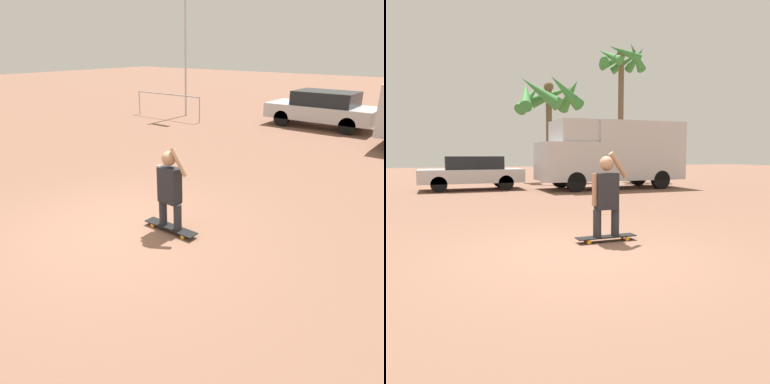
% 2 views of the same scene
% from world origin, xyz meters
% --- Properties ---
extents(ground_plane, '(80.00, 80.00, 0.00)m').
position_xyz_m(ground_plane, '(0.00, 0.00, 0.00)').
color(ground_plane, brown).
extents(skateboard, '(1.06, 0.23, 0.09)m').
position_xyz_m(skateboard, '(0.64, 0.56, 0.07)').
color(skateboard, black).
rests_on(skateboard, ground_plane).
extents(person_skateboarder, '(0.66, 0.24, 1.45)m').
position_xyz_m(person_skateboarder, '(0.64, 0.56, 0.85)').
color(person_skateboarder, '#28282D').
rests_on(person_skateboarder, skateboard).
extents(camper_van, '(6.29, 2.24, 2.89)m').
position_xyz_m(camper_van, '(5.14, 9.68, 1.58)').
color(camper_van, black).
rests_on(camper_van, ground_plane).
extents(parked_car_silver, '(4.20, 1.80, 1.41)m').
position_xyz_m(parked_car_silver, '(-0.68, 11.13, 0.74)').
color(parked_car_silver, black).
rests_on(parked_car_silver, ground_plane).
extents(palm_tree_near_van, '(2.94, 2.97, 7.58)m').
position_xyz_m(palm_tree_near_van, '(7.92, 14.39, 6.35)').
color(palm_tree_near_van, brown).
rests_on(palm_tree_near_van, ground_plane).
extents(palm_tree_center_background, '(3.84, 3.99, 5.76)m').
position_xyz_m(palm_tree_center_background, '(3.73, 15.05, 4.63)').
color(palm_tree_center_background, brown).
rests_on(palm_tree_center_background, ground_plane).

